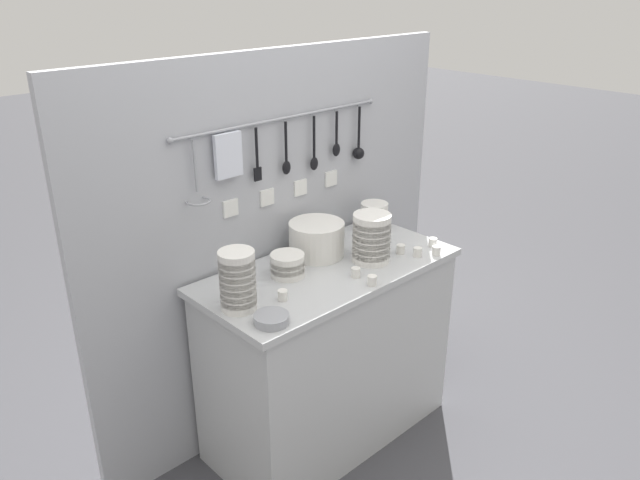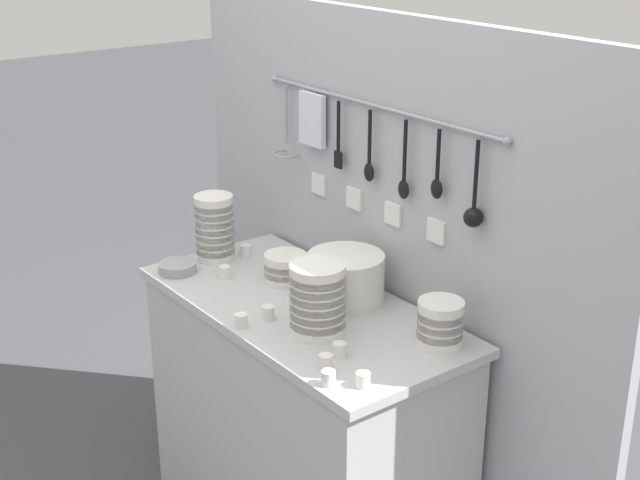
% 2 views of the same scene
% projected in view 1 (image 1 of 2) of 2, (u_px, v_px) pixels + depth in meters
% --- Properties ---
extents(ground_plane, '(20.00, 20.00, 0.00)m').
position_uv_depth(ground_plane, '(328.00, 430.00, 2.98)').
color(ground_plane, '#424247').
extents(counter, '(1.14, 0.54, 0.86)m').
position_uv_depth(counter, '(328.00, 354.00, 2.80)').
color(counter, '#B7BABC').
rests_on(counter, ground).
extents(back_wall, '(1.94, 0.11, 1.74)m').
position_uv_depth(back_wall, '(282.00, 244.00, 2.83)').
color(back_wall, '#A8AAB2').
rests_on(back_wall, ground).
extents(bowl_stack_tall_left, '(0.14, 0.14, 0.10)m').
position_uv_depth(bowl_stack_tall_left, '(288.00, 265.00, 2.54)').
color(bowl_stack_tall_left, silver).
rests_on(bowl_stack_tall_left, counter).
extents(bowl_stack_short_front, '(0.13, 0.13, 0.23)m').
position_uv_depth(bowl_stack_short_front, '(238.00, 280.00, 2.27)').
color(bowl_stack_short_front, silver).
rests_on(bowl_stack_short_front, counter).
extents(bowl_stack_nested_right, '(0.16, 0.16, 0.21)m').
position_uv_depth(bowl_stack_nested_right, '(371.00, 238.00, 2.65)').
color(bowl_stack_nested_right, silver).
rests_on(bowl_stack_nested_right, counter).
extents(bowl_stack_back_corner, '(0.13, 0.13, 0.14)m').
position_uv_depth(bowl_stack_back_corner, '(374.00, 217.00, 2.99)').
color(bowl_stack_back_corner, silver).
rests_on(bowl_stack_back_corner, counter).
extents(plate_stack, '(0.24, 0.24, 0.15)m').
position_uv_depth(plate_stack, '(317.00, 239.00, 2.72)').
color(plate_stack, silver).
rests_on(plate_stack, counter).
extents(steel_mixing_bowl, '(0.13, 0.13, 0.03)m').
position_uv_depth(steel_mixing_bowl, '(271.00, 319.00, 2.21)').
color(steel_mixing_bowl, '#93969E').
rests_on(steel_mixing_bowl, counter).
extents(cup_back_right, '(0.04, 0.04, 0.04)m').
position_uv_depth(cup_back_right, '(232.00, 291.00, 2.40)').
color(cup_back_right, silver).
rests_on(cup_back_right, counter).
extents(cup_centre, '(0.04, 0.04, 0.04)m').
position_uv_depth(cup_centre, '(401.00, 249.00, 2.75)').
color(cup_centre, silver).
rests_on(cup_centre, counter).
extents(cup_front_left, '(0.04, 0.04, 0.04)m').
position_uv_depth(cup_front_left, '(433.00, 242.00, 2.82)').
color(cup_front_left, silver).
rests_on(cup_front_left, counter).
extents(cup_edge_far, '(0.04, 0.04, 0.04)m').
position_uv_depth(cup_edge_far, '(418.00, 252.00, 2.73)').
color(cup_edge_far, silver).
rests_on(cup_edge_far, counter).
extents(cup_beside_plates, '(0.04, 0.04, 0.04)m').
position_uv_depth(cup_beside_plates, '(436.00, 251.00, 2.74)').
color(cup_beside_plates, silver).
rests_on(cup_beside_plates, counter).
extents(cup_mid_row, '(0.04, 0.04, 0.04)m').
position_uv_depth(cup_mid_row, '(356.00, 272.00, 2.54)').
color(cup_mid_row, silver).
rests_on(cup_mid_row, counter).
extents(cup_by_caddy, '(0.04, 0.04, 0.04)m').
position_uv_depth(cup_by_caddy, '(283.00, 295.00, 2.37)').
color(cup_by_caddy, silver).
rests_on(cup_by_caddy, counter).
extents(cup_back_left, '(0.04, 0.04, 0.04)m').
position_uv_depth(cup_back_left, '(372.00, 280.00, 2.48)').
color(cup_back_left, silver).
rests_on(cup_back_left, counter).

